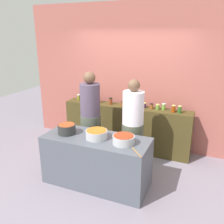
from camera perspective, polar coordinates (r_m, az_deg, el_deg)
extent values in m
plane|color=gray|center=(4.48, -1.80, -14.20)|extent=(12.00, 12.00, 0.00)
cube|color=#A6574E|center=(5.21, 4.75, 8.18)|extent=(4.80, 0.12, 3.00)
cube|color=#44391A|center=(5.17, 3.24, -3.66)|extent=(2.70, 0.36, 0.95)
cube|color=#4F555F|center=(4.03, -3.66, -11.36)|extent=(1.70, 0.70, 0.82)
cylinder|color=olive|center=(5.52, -7.81, 3.41)|extent=(0.07, 0.07, 0.11)
cylinder|color=silver|center=(5.50, -7.83, 4.03)|extent=(0.08, 0.08, 0.01)
cylinder|color=#284723|center=(5.44, -7.01, 3.33)|extent=(0.07, 0.07, 0.13)
cylinder|color=silver|center=(5.42, -7.04, 4.08)|extent=(0.08, 0.08, 0.02)
cylinder|color=#561158|center=(5.29, -5.54, 2.92)|extent=(0.08, 0.08, 0.12)
cylinder|color=#D6C666|center=(5.28, -5.56, 3.62)|extent=(0.08, 0.08, 0.01)
cylinder|color=#22492E|center=(5.27, -4.47, 2.73)|extent=(0.08, 0.08, 0.09)
cylinder|color=silver|center=(5.26, -4.49, 3.27)|extent=(0.08, 0.08, 0.01)
cylinder|color=#B83222|center=(5.25, -3.19, 2.91)|extent=(0.08, 0.08, 0.13)
cylinder|color=#D6C666|center=(5.23, -3.20, 3.69)|extent=(0.08, 0.08, 0.02)
cylinder|color=brown|center=(5.11, -0.33, 2.51)|extent=(0.07, 0.07, 0.13)
cylinder|color=black|center=(5.10, -0.33, 3.26)|extent=(0.07, 0.07, 0.01)
cylinder|color=#82360E|center=(5.03, 2.61, 1.98)|extent=(0.07, 0.07, 0.09)
cylinder|color=black|center=(5.02, 2.62, 2.53)|extent=(0.08, 0.08, 0.01)
cylinder|color=orange|center=(4.94, 3.52, 1.87)|extent=(0.08, 0.08, 0.12)
cylinder|color=silver|center=(4.92, 3.54, 2.61)|extent=(0.09, 0.09, 0.01)
cylinder|color=brown|center=(4.93, 5.49, 1.69)|extent=(0.08, 0.08, 0.11)
cylinder|color=black|center=(4.91, 5.51, 2.37)|extent=(0.08, 0.08, 0.02)
cylinder|color=#40264A|center=(4.93, 7.59, 1.54)|extent=(0.08, 0.08, 0.09)
cylinder|color=#D6C666|center=(4.91, 7.61, 2.11)|extent=(0.09, 0.09, 0.01)
cylinder|color=brown|center=(4.87, 9.27, 1.29)|extent=(0.07, 0.07, 0.10)
cylinder|color=black|center=(4.86, 9.30, 1.91)|extent=(0.07, 0.07, 0.01)
cylinder|color=olive|center=(4.85, 10.66, 1.10)|extent=(0.07, 0.07, 0.09)
cylinder|color=#D6C666|center=(4.83, 10.70, 1.71)|extent=(0.07, 0.07, 0.01)
cylinder|color=#679A35|center=(4.85, 12.04, 1.16)|extent=(0.07, 0.07, 0.11)
cylinder|color=silver|center=(4.84, 12.09, 1.88)|extent=(0.08, 0.08, 0.01)
cylinder|color=#95360A|center=(4.75, 14.26, 0.69)|extent=(0.07, 0.07, 0.13)
cylinder|color=#D6C666|center=(4.73, 14.32, 1.47)|extent=(0.08, 0.08, 0.01)
cylinder|color=#2A5C22|center=(4.73, 15.64, 0.51)|extent=(0.07, 0.07, 0.13)
cylinder|color=#D6C666|center=(4.71, 15.71, 1.33)|extent=(0.07, 0.07, 0.01)
cylinder|color=#2D2D2D|center=(4.03, -10.60, -3.98)|extent=(0.29, 0.29, 0.15)
cylinder|color=#9A421F|center=(4.01, -10.66, -2.91)|extent=(0.26, 0.26, 0.00)
cylinder|color=#B7B7BC|center=(3.81, -3.64, -5.26)|extent=(0.34, 0.34, 0.13)
cylinder|color=#B2631E|center=(3.78, -3.66, -4.30)|extent=(0.31, 0.31, 0.00)
cylinder|color=#B7B7BC|center=(3.63, 2.73, -6.51)|extent=(0.33, 0.33, 0.13)
cylinder|color=#95341A|center=(3.60, 2.75, -5.54)|extent=(0.30, 0.30, 0.00)
cylinder|color=#9E703D|center=(3.39, 5.84, -9.46)|extent=(0.21, 0.24, 0.02)
cylinder|color=#4C5243|center=(4.66, -4.92, -6.27)|extent=(0.38, 0.38, 0.95)
cylinder|color=#53455B|center=(4.40, -5.18, 2.89)|extent=(0.36, 0.36, 0.58)
sphere|color=brown|center=(4.31, -5.34, 8.03)|extent=(0.22, 0.22, 0.22)
cylinder|color=#4D5340|center=(4.36, 4.75, -8.31)|extent=(0.38, 0.38, 0.91)
cylinder|color=white|center=(4.09, 5.02, 1.00)|extent=(0.36, 0.36, 0.56)
sphere|color=brown|center=(3.99, 5.17, 6.25)|extent=(0.20, 0.20, 0.20)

